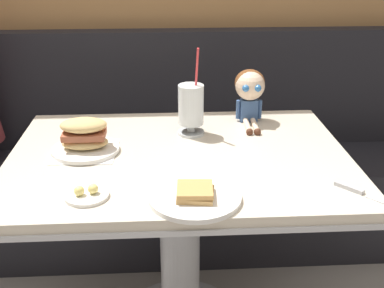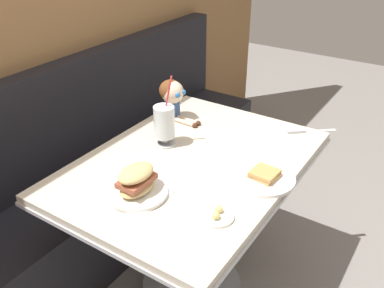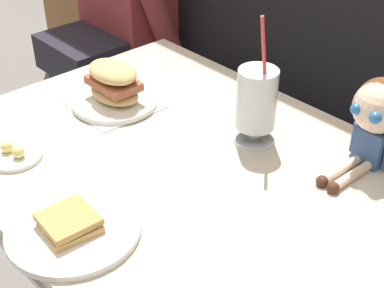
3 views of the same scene
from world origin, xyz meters
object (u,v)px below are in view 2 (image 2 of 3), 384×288
(milkshake_glass, at_px, (164,123))
(seated_doll, at_px, (172,94))
(toast_plate, at_px, (263,177))
(sandwich_plate, at_px, (137,184))
(butter_saucer, at_px, (217,215))
(butter_knife, at_px, (303,131))

(milkshake_glass, xyz_separation_m, seated_doll, (0.23, 0.12, 0.03))
(milkshake_glass, bearing_deg, toast_plate, -91.99)
(sandwich_plate, bearing_deg, butter_saucer, -81.52)
(seated_doll, bearing_deg, butter_knife, -69.96)
(toast_plate, bearing_deg, butter_saucer, 173.62)
(milkshake_glass, distance_m, butter_saucer, 0.55)
(butter_saucer, height_order, seated_doll, seated_doll)
(toast_plate, relative_size, butter_knife, 1.33)
(butter_saucer, distance_m, seated_doll, 0.78)
(toast_plate, distance_m, butter_saucer, 0.29)
(sandwich_plate, distance_m, butter_knife, 0.86)
(milkshake_glass, bearing_deg, seated_doll, 27.54)
(butter_knife, bearing_deg, sandwich_plate, 157.58)
(butter_knife, xyz_separation_m, seated_doll, (-0.21, 0.58, 0.12))
(milkshake_glass, distance_m, seated_doll, 0.26)
(milkshake_glass, bearing_deg, butter_knife, -46.65)
(toast_plate, relative_size, seated_doll, 1.14)
(milkshake_glass, bearing_deg, butter_saucer, -124.87)
(toast_plate, bearing_deg, seated_doll, 67.70)
(milkshake_glass, xyz_separation_m, butter_knife, (0.44, -0.47, -0.10))
(toast_plate, xyz_separation_m, sandwich_plate, (-0.34, 0.34, 0.03))
(butter_saucer, distance_m, butter_knife, 0.75)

